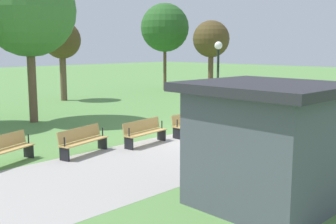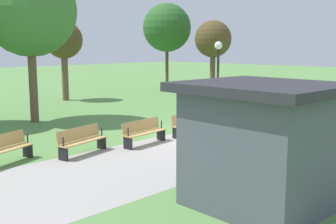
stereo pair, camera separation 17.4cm
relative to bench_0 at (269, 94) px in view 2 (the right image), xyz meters
name	(u,v)px [view 2 (the right image)]	position (x,y,z in m)	size (l,w,h in m)	color
ground_plane	(192,135)	(11.42, 3.42, -0.48)	(120.00, 120.00, 0.00)	#5B8C47
path_paving	(223,141)	(11.42, 4.96, -0.48)	(38.47, 4.60, 0.01)	#A39E99
bench_0	(269,94)	(0.00, 0.00, 0.00)	(1.88, 1.45, 0.89)	tan
bench_1	(268,98)	(2.10, 1.18, 0.00)	(1.94, 1.28, 0.89)	tan
bench_2	(261,104)	(4.32, 2.12, 0.00)	(1.98, 1.10, 0.89)	tan
bench_3	(247,109)	(6.63, 2.80, 0.00)	(1.99, 0.90, 0.89)	tan
bench_4	(225,116)	(9.01, 3.21, 0.00)	(1.98, 0.69, 0.89)	tan
bench_5	(191,123)	(11.42, 3.35, 0.00)	(1.93, 0.47, 0.89)	tan
bench_6	(144,131)	(13.83, 3.21, 0.00)	(1.98, 0.69, 0.89)	tan
bench_7	(82,140)	(16.21, 2.80, 0.00)	(1.99, 0.90, 0.89)	tan
bench_8	(4,149)	(18.52, 2.12, 0.00)	(1.98, 1.10, 0.89)	tan
tree_0	(213,40)	(-1.03, -5.54, 3.55)	(2.74, 2.74, 5.46)	brown
tree_1	(29,10)	(14.34, -3.92, 4.68)	(4.28, 4.28, 7.32)	brown
tree_2	(167,28)	(-0.44, -9.80, 4.54)	(3.86, 3.86, 6.96)	brown
tree_4	(64,41)	(8.97, -9.91, 3.39)	(2.45, 2.45, 5.18)	brown
lamp_post	(218,69)	(10.22, 3.73, 2.14)	(0.32, 0.32, 3.73)	black
kiosk	(261,144)	(15.98, 9.45, 0.94)	(3.11, 3.35, 2.75)	#4C515B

